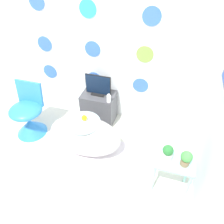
{
  "coord_description": "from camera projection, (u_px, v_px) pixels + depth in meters",
  "views": [
    {
      "loc": [
        1.14,
        -1.09,
        2.43
      ],
      "look_at": [
        0.56,
        0.79,
        0.77
      ],
      "focal_mm": 35.0,
      "sensor_mm": 36.0,
      "label": 1
    }
  ],
  "objects": [
    {
      "name": "ground_plane",
      "position": [
        48.0,
        193.0,
        2.61
      ],
      "size": [
        12.0,
        12.0,
        0.0
      ],
      "primitive_type": "plane",
      "color": "silver"
    },
    {
      "name": "wall_back_dotted",
      "position": [
        92.0,
        36.0,
        3.0
      ],
      "size": [
        4.32,
        0.05,
        2.6
      ],
      "color": "white",
      "rests_on": "ground_plane"
    },
    {
      "name": "rug",
      "position": [
        87.0,
        154.0,
        3.07
      ],
      "size": [
        1.14,
        0.73,
        0.01
      ],
      "color": "silver",
      "rests_on": "ground_plane"
    },
    {
      "name": "bathtub",
      "position": [
        85.0,
        135.0,
        2.98
      ],
      "size": [
        1.0,
        0.55,
        0.52
      ],
      "color": "white",
      "rests_on": "ground_plane"
    },
    {
      "name": "rubber_duck",
      "position": [
        84.0,
        118.0,
        2.8
      ],
      "size": [
        0.07,
        0.08,
        0.09
      ],
      "color": "yellow",
      "rests_on": "bathtub"
    },
    {
      "name": "chair",
      "position": [
        29.0,
        118.0,
        3.23
      ],
      "size": [
        0.47,
        0.47,
        0.8
      ],
      "color": "#338CE0",
      "rests_on": "ground_plane"
    },
    {
      "name": "tv_cabinet",
      "position": [
        99.0,
        107.0,
        3.47
      ],
      "size": [
        0.5,
        0.37,
        0.51
      ],
      "color": "#4C4C51",
      "rests_on": "ground_plane"
    },
    {
      "name": "tv",
      "position": [
        98.0,
        86.0,
        3.21
      ],
      "size": [
        0.39,
        0.12,
        0.32
      ],
      "color": "black",
      "rests_on": "tv_cabinet"
    },
    {
      "name": "vase",
      "position": [
        109.0,
        98.0,
        3.13
      ],
      "size": [
        0.06,
        0.06,
        0.13
      ],
      "color": "white",
      "rests_on": "tv_cabinet"
    },
    {
      "name": "side_table",
      "position": [
        173.0,
        167.0,
        2.44
      ],
      "size": [
        0.43,
        0.3,
        0.5
      ],
      "color": "#99E0D8",
      "rests_on": "ground_plane"
    },
    {
      "name": "potted_plant_left",
      "position": [
        168.0,
        152.0,
        2.34
      ],
      "size": [
        0.12,
        0.12,
        0.19
      ],
      "color": "white",
      "rests_on": "side_table"
    },
    {
      "name": "potted_plant_right",
      "position": [
        186.0,
        158.0,
        2.27
      ],
      "size": [
        0.12,
        0.12,
        0.19
      ],
      "color": "#8C6B4C",
      "rests_on": "side_table"
    }
  ]
}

